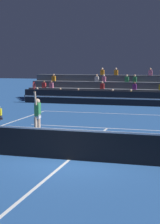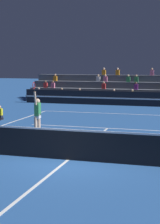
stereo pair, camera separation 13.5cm
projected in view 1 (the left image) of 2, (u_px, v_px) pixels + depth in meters
The scene contains 7 objects.
ground_plane at pixel (69, 160), 12.67m from camera, with size 120.00×120.00×0.00m, color #285699.
court_lines at pixel (69, 160), 12.67m from camera, with size 11.10×23.90×0.01m.
tennis_net at pixel (69, 144), 12.60m from camera, with size 12.00×0.10×1.10m.
sponsor_banner_wall at pixel (134, 99), 28.49m from camera, with size 18.00×0.26×1.10m.
bleacher_stand at pixel (139, 92), 31.48m from camera, with size 18.96×3.80×2.83m.
tennis_player at pixel (37, 115), 16.45m from camera, with size 0.33×0.92×2.50m.
tennis_ball at pixel (149, 156), 13.10m from camera, with size 0.07×0.07×0.07m, color #C6DB33.
Camera 1 is at (3.71, -11.79, 3.27)m, focal length 60.00 mm.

